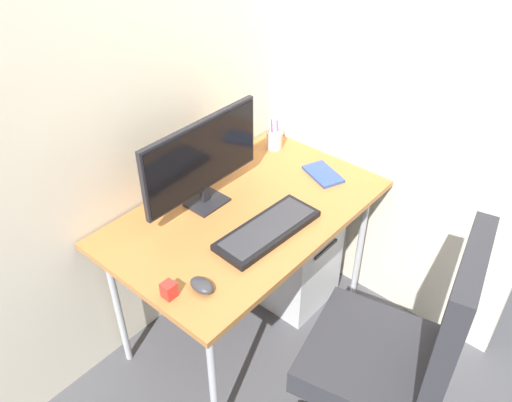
# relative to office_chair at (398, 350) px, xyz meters

# --- Properties ---
(ground_plane) EXTENTS (8.00, 8.00, 0.00)m
(ground_plane) POSITION_rel_office_chair_xyz_m (0.11, 0.83, -0.60)
(ground_plane) COLOR #4C4C51
(wall_back) EXTENTS (2.23, 0.04, 2.80)m
(wall_back) POSITION_rel_office_chair_xyz_m (0.11, 1.24, 0.80)
(wall_back) COLOR beige
(wall_back) RESTS_ON ground_plane
(wall_side_right) EXTENTS (0.04, 1.75, 2.80)m
(wall_side_right) POSITION_rel_office_chair_xyz_m (0.76, 0.69, 0.80)
(wall_side_right) COLOR beige
(wall_side_right) RESTS_ON ground_plane
(desk) EXTENTS (1.24, 0.76, 0.75)m
(desk) POSITION_rel_office_chair_xyz_m (0.11, 0.83, 0.10)
(desk) COLOR #B27038
(desk) RESTS_ON ground_plane
(office_chair) EXTENTS (0.57, 0.59, 1.13)m
(office_chair) POSITION_rel_office_chair_xyz_m (0.00, 0.00, 0.00)
(office_chair) COLOR black
(office_chair) RESTS_ON ground_plane
(filing_cabinet) EXTENTS (0.37, 0.52, 0.63)m
(filing_cabinet) POSITION_rel_office_chair_xyz_m (0.43, 0.86, -0.29)
(filing_cabinet) COLOR silver
(filing_cabinet) RESTS_ON ground_plane
(monitor) EXTENTS (0.63, 0.14, 0.40)m
(monitor) POSITION_rel_office_chair_xyz_m (0.04, 1.00, 0.38)
(monitor) COLOR black
(monitor) RESTS_ON desk
(keyboard) EXTENTS (0.49, 0.21, 0.03)m
(keyboard) POSITION_rel_office_chair_xyz_m (0.06, 0.66, 0.17)
(keyboard) COLOR black
(keyboard) RESTS_ON desk
(mouse) EXTENTS (0.07, 0.11, 0.04)m
(mouse) POSITION_rel_office_chair_xyz_m (-0.35, 0.64, 0.17)
(mouse) COLOR #333338
(mouse) RESTS_ON desk
(pen_holder) EXTENTS (0.08, 0.08, 0.17)m
(pen_holder) POSITION_rel_office_chair_xyz_m (0.60, 1.07, 0.20)
(pen_holder) COLOR #B2B5BA
(pen_holder) RESTS_ON desk
(notebook) EXTENTS (0.18, 0.23, 0.01)m
(notebook) POSITION_rel_office_chair_xyz_m (0.56, 0.73, 0.16)
(notebook) COLOR #334C8C
(notebook) RESTS_ON desk
(desk_clamp_accessory) EXTENTS (0.05, 0.05, 0.06)m
(desk_clamp_accessory) POSITION_rel_office_chair_xyz_m (-0.45, 0.70, 0.18)
(desk_clamp_accessory) COLOR red
(desk_clamp_accessory) RESTS_ON desk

